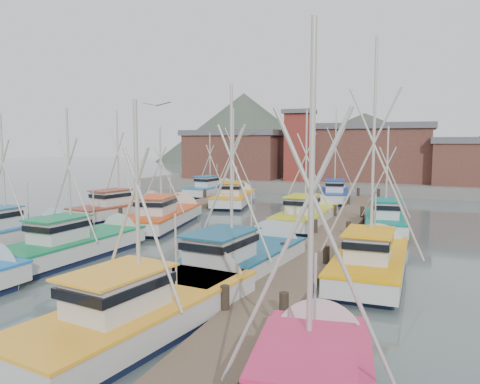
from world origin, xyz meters
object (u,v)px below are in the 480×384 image
(lookout_tower, at_px, (299,145))
(boat_12, at_px, (235,197))
(boat_4, at_px, (82,244))
(boat_8, at_px, (166,216))
(boat_1, at_px, (156,308))

(lookout_tower, bearing_deg, boat_12, -98.81)
(boat_4, bearing_deg, boat_8, 97.03)
(lookout_tower, height_order, boat_12, lookout_tower)
(lookout_tower, relative_size, boat_8, 0.83)
(boat_4, xyz_separation_m, boat_12, (-0.10, 21.52, 0.01))
(boat_1, height_order, boat_4, boat_4)
(boat_8, bearing_deg, lookout_tower, 74.11)
(boat_8, bearing_deg, boat_4, -96.34)
(boat_8, bearing_deg, boat_1, -70.72)
(boat_8, bearing_deg, boat_12, 77.71)
(boat_1, bearing_deg, boat_8, 128.46)
(lookout_tower, bearing_deg, boat_8, -95.97)
(lookout_tower, relative_size, boat_12, 0.87)
(boat_8, relative_size, boat_12, 1.04)
(boat_1, relative_size, boat_8, 0.96)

